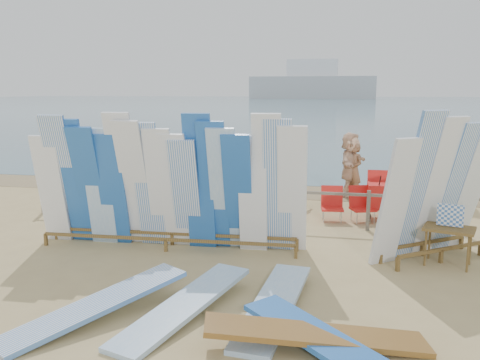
% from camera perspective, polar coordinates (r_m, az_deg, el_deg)
% --- Properties ---
extents(ground, '(160.00, 160.00, 0.00)m').
position_cam_1_polar(ground, '(8.92, 1.61, -10.04)').
color(ground, tan).
rests_on(ground, ground).
extents(ocean, '(320.00, 240.00, 0.02)m').
position_cam_1_polar(ocean, '(136.29, 11.54, 8.54)').
color(ocean, '#426475').
rests_on(ocean, ground).
extents(wet_sand_strip, '(40.00, 2.60, 0.01)m').
position_cam_1_polar(wet_sand_strip, '(15.82, 6.35, -1.19)').
color(wet_sand_strip, olive).
rests_on(wet_sand_strip, ground).
extents(distant_ship, '(45.00, 8.00, 14.00)m').
position_cam_1_polar(distant_ship, '(188.74, 8.08, 10.61)').
color(distant_ship, '#999EA3').
rests_on(distant_ship, ocean).
extents(fence, '(12.08, 0.08, 0.90)m').
position_cam_1_polar(fence, '(11.60, 4.32, -2.09)').
color(fence, '#6D6252').
rests_on(fence, ground).
extents(main_surfboard_rack, '(5.38, 1.02, 2.67)m').
position_cam_1_polar(main_surfboard_rack, '(9.87, -8.07, -0.90)').
color(main_surfboard_rack, brown).
rests_on(main_surfboard_rack, ground).
extents(side_surfboard_rack, '(2.31, 1.99, 2.75)m').
position_cam_1_polar(side_surfboard_rack, '(9.77, 21.11, -1.41)').
color(side_surfboard_rack, brown).
rests_on(side_surfboard_rack, ground).
extents(vendor_table, '(0.97, 0.81, 1.11)m').
position_cam_1_polar(vendor_table, '(9.75, 22.33, -6.78)').
color(vendor_table, brown).
rests_on(vendor_table, ground).
extents(flat_board_e, '(1.93, 2.56, 0.39)m').
position_cam_1_polar(flat_board_e, '(7.41, -15.72, -14.77)').
color(flat_board_e, white).
rests_on(flat_board_e, ground).
extents(flat_board_a, '(0.81, 2.74, 0.22)m').
position_cam_1_polar(flat_board_a, '(7.38, 3.85, -14.51)').
color(flat_board_a, '#89B3DB').
rests_on(flat_board_a, ground).
extents(flat_board_d, '(2.44, 2.14, 0.29)m').
position_cam_1_polar(flat_board_d, '(6.30, 10.75, -19.25)').
color(flat_board_d, '#235EB2').
rests_on(flat_board_d, ground).
extents(flat_board_b, '(1.35, 2.74, 0.29)m').
position_cam_1_polar(flat_board_b, '(7.30, -6.22, -14.83)').
color(flat_board_b, '#89B3DB').
rests_on(flat_board_b, ground).
extents(flat_board_c, '(2.75, 1.15, 0.36)m').
position_cam_1_polar(flat_board_c, '(6.50, 8.56, -18.21)').
color(flat_board_c, brown).
rests_on(flat_board_c, ground).
extents(beach_chair_left, '(0.56, 0.58, 0.81)m').
position_cam_1_polar(beach_chair_left, '(12.29, 10.29, -3.43)').
color(beach_chair_left, red).
rests_on(beach_chair_left, ground).
extents(beach_chair_right, '(0.68, 0.70, 0.83)m').
position_cam_1_polar(beach_chair_right, '(12.35, 13.55, -3.45)').
color(beach_chair_right, red).
rests_on(beach_chair_right, ground).
extents(stroller, '(0.58, 0.83, 1.14)m').
position_cam_1_polar(stroller, '(12.68, 15.17, -2.19)').
color(stroller, red).
rests_on(stroller, ground).
extents(beachgoer_2, '(0.57, 0.89, 1.69)m').
position_cam_1_polar(beachgoer_2, '(14.54, -8.76, 1.15)').
color(beachgoer_2, beige).
rests_on(beachgoer_2, ground).
extents(beachgoer_7, '(0.61, 0.65, 1.59)m').
position_cam_1_polar(beachgoer_7, '(14.99, 12.69, 1.08)').
color(beachgoer_7, '#8C6042').
rests_on(beachgoer_7, ground).
extents(beachgoer_1, '(0.68, 0.61, 1.64)m').
position_cam_1_polar(beachgoer_1, '(15.16, -14.83, 1.18)').
color(beachgoer_1, '#8C6042').
rests_on(beachgoer_1, ground).
extents(beachgoer_4, '(1.19, 0.92, 1.87)m').
position_cam_1_polar(beachgoer_4, '(13.92, 5.16, 1.20)').
color(beachgoer_4, '#8C6042').
rests_on(beachgoer_4, ground).
extents(beachgoer_extra_1, '(0.53, 1.08, 1.79)m').
position_cam_1_polar(beachgoer_extra_1, '(16.67, -17.45, 2.09)').
color(beachgoer_extra_1, '#8C6042').
rests_on(beachgoer_extra_1, ground).
extents(beachgoer_5, '(0.95, 1.82, 1.88)m').
position_cam_1_polar(beachgoer_5, '(15.06, 12.26, 1.70)').
color(beachgoer_5, beige).
rests_on(beachgoer_5, ground).
extents(beachgoer_3, '(1.23, 0.68, 1.81)m').
position_cam_1_polar(beachgoer_3, '(15.30, -1.93, 1.91)').
color(beachgoer_3, tan).
rests_on(beachgoer_3, ground).
extents(beachgoer_9, '(1.04, 0.97, 1.56)m').
position_cam_1_polar(beachgoer_9, '(14.89, 22.61, 0.44)').
color(beachgoer_9, tan).
rests_on(beachgoer_9, ground).
extents(beachgoer_11, '(0.91, 1.79, 1.85)m').
position_cam_1_polar(beachgoer_11, '(17.00, -10.09, 2.65)').
color(beachgoer_11, beige).
rests_on(beachgoer_11, ground).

